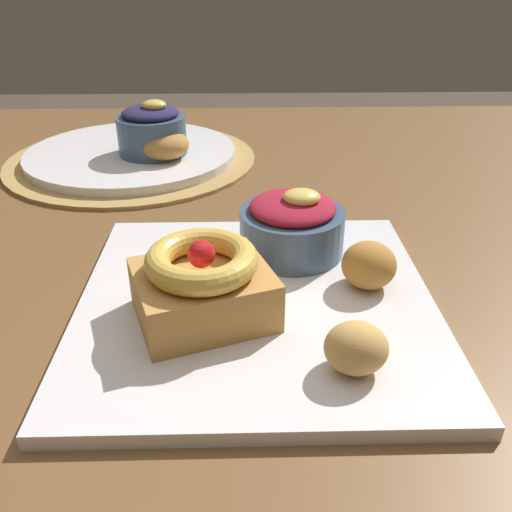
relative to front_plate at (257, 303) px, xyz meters
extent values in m
cube|color=brown|center=(-0.05, 0.13, -0.03)|extent=(1.45, 1.11, 0.04)
cylinder|color=#AD894C|center=(-0.17, 0.38, 0.00)|extent=(0.35, 0.35, 0.00)
cube|color=white|center=(0.00, 0.00, 0.00)|extent=(0.29, 0.29, 0.01)
cube|color=#C68E47|center=(-0.04, -0.03, 0.03)|extent=(0.12, 0.11, 0.04)
torus|color=#E5BC4C|center=(-0.04, -0.03, 0.06)|extent=(0.11, 0.11, 0.02)
sphere|color=red|center=(-0.04, -0.03, 0.06)|extent=(0.02, 0.02, 0.02)
cylinder|color=#3D5675|center=(0.04, 0.08, 0.03)|extent=(0.10, 0.10, 0.04)
ellipsoid|color=#A31E33|center=(0.04, 0.08, 0.05)|extent=(0.08, 0.08, 0.02)
ellipsoid|color=#EAD666|center=(0.04, 0.07, 0.06)|extent=(0.03, 0.03, 0.01)
ellipsoid|color=tan|center=(0.06, -0.09, 0.02)|extent=(0.04, 0.04, 0.04)
ellipsoid|color=#BC7F38|center=(0.09, 0.02, 0.03)|extent=(0.05, 0.05, 0.04)
cylinder|color=white|center=(-0.17, 0.38, 0.01)|extent=(0.30, 0.30, 0.01)
cylinder|color=#3D5675|center=(-0.13, 0.36, 0.04)|extent=(0.09, 0.09, 0.05)
ellipsoid|color=#28234C|center=(-0.13, 0.36, 0.07)|extent=(0.08, 0.08, 0.02)
ellipsoid|color=#E5CC56|center=(-0.13, 0.36, 0.08)|extent=(0.03, 0.03, 0.01)
ellipsoid|color=#B77F3D|center=(-0.12, 0.34, 0.03)|extent=(0.07, 0.07, 0.04)
camera|label=1|loc=(-0.01, -0.38, 0.25)|focal=38.07mm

